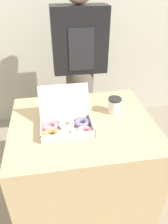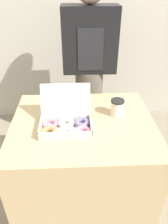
# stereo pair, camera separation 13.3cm
# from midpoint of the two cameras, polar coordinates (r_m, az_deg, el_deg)

# --- Properties ---
(ground_plane) EXTENTS (14.00, 14.00, 0.00)m
(ground_plane) POSITION_cam_midpoint_polar(r_m,az_deg,el_deg) (1.91, 1.89, -20.83)
(ground_plane) COLOR gray
(wall_back) EXTENTS (10.00, 0.05, 2.60)m
(wall_back) POSITION_cam_midpoint_polar(r_m,az_deg,el_deg) (2.41, -0.03, 26.90)
(wall_back) COLOR beige
(wall_back) RESTS_ON ground_plane
(table) EXTENTS (0.92, 0.77, 0.73)m
(table) POSITION_cam_midpoint_polar(r_m,az_deg,el_deg) (1.64, 2.12, -13.19)
(table) COLOR tan
(table) RESTS_ON ground_plane
(donut_box) EXTENTS (0.34, 0.30, 0.23)m
(donut_box) POSITION_cam_midpoint_polar(r_m,az_deg,el_deg) (1.32, -1.87, -3.21)
(donut_box) COLOR white
(donut_box) RESTS_ON table
(coffee_cup) EXTENTS (0.09, 0.09, 0.11)m
(coffee_cup) POSITION_cam_midpoint_polar(r_m,az_deg,el_deg) (1.47, 11.22, 1.11)
(coffee_cup) COLOR silver
(coffee_cup) RESTS_ON table
(person_customer) EXTENTS (0.45, 0.25, 1.58)m
(person_customer) POSITION_cam_midpoint_polar(r_m,az_deg,el_deg) (1.96, 3.39, 12.25)
(person_customer) COLOR #665B51
(person_customer) RESTS_ON ground_plane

